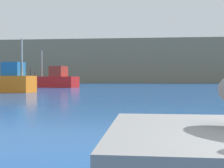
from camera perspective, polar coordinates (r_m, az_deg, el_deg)
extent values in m
cube|color=#7F755B|center=(68.30, 8.06, 4.15)|extent=(140.00, 11.18, 9.23)
cube|color=orange|center=(27.38, -18.83, 0.00)|extent=(4.87, 2.58, 1.39)
cube|color=#1E6099|center=(27.07, -18.00, 2.70)|extent=(1.89, 1.50, 1.16)
cylinder|color=#B2B2B2|center=(26.58, -16.51, 4.87)|extent=(0.12, 0.12, 3.15)
cylinder|color=#3F382D|center=(26.06, -15.00, 2.26)|extent=(0.10, 0.10, 0.70)
cube|color=red|center=(38.49, -10.78, 0.39)|extent=(6.49, 3.81, 1.33)
cube|color=maroon|center=(38.12, -10.01, 2.35)|extent=(2.24, 2.06, 1.28)
cylinder|color=#B2B2B2|center=(39.65, -12.98, 3.74)|extent=(0.12, 0.12, 3.28)
cylinder|color=#3F382D|center=(40.32, -14.22, 1.86)|extent=(0.10, 0.10, 0.70)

